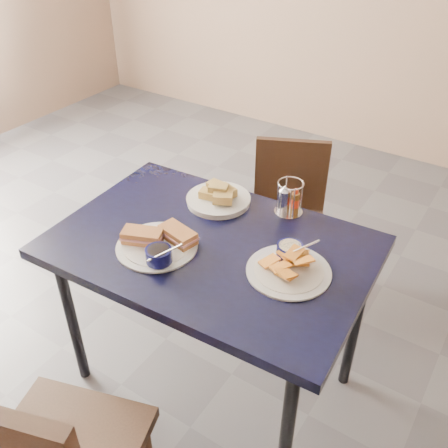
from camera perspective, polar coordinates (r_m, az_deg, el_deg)
The scene contains 7 objects.
ground at distance 2.33m, azimuth 0.89°, elevation -16.78°, with size 6.00×6.00×0.00m, color #4F4F54.
dining_table at distance 1.83m, azimuth -1.48°, elevation -3.95°, with size 1.16×0.81×0.75m.
chair_far at distance 2.55m, azimuth 8.00°, elevation 1.86°, with size 0.48×0.48×0.77m.
sandwich_plate at distance 1.76m, azimuth -7.46°, elevation -2.13°, with size 0.31×0.29×0.12m.
plantain_plate at distance 1.68m, azimuth 7.47°, elevation -4.50°, with size 0.28×0.28×0.12m.
bread_basket at distance 1.99m, azimuth -0.63°, elevation 3.05°, with size 0.25×0.25×0.08m.
condiment_caddy at distance 1.93m, azimuth 7.38°, elevation 2.78°, with size 0.11×0.11×0.14m.
Camera 1 is at (0.76, -1.22, 1.83)m, focal length 40.00 mm.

